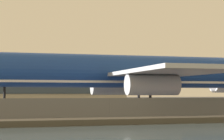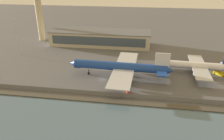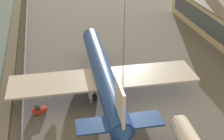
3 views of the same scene
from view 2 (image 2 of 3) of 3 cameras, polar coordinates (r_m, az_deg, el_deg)
name	(u,v)px [view 2 (image 2 of 3)]	position (r m, az deg, el deg)	size (l,w,h in m)	color
ground_plane	(103,79)	(113.36, -2.43, -2.47)	(500.00, 500.00, 0.00)	#565659
shoreline_seawall	(94,100)	(95.82, -4.72, -7.84)	(320.00, 3.00, 0.50)	#474238
perimeter_fence	(96,93)	(99.11, -4.16, -6.05)	(280.00, 0.10, 2.21)	slate
cargo_jet_blue	(121,67)	(113.38, 2.46, 0.73)	(54.41, 46.89, 14.97)	#193D93
passenger_jet_white	(197,66)	(126.62, 21.23, 1.06)	(40.89, 35.03, 11.95)	white
baggage_tug	(128,92)	(100.65, 4.25, -5.73)	(2.50, 3.54, 1.80)	red
ops_van	(218,73)	(130.73, 26.01, -0.66)	(5.28, 5.03, 2.48)	yellow
control_tower	(39,10)	(183.03, -18.62, 14.61)	(9.96, 9.96, 42.05)	#C6B793
terminal_building	(100,38)	(166.01, -3.03, 8.40)	(74.01, 20.62, 10.81)	#BCB299
apron_light_mast_apron_west	(17,34)	(156.51, -23.66, 8.53)	(3.20, 0.40, 24.76)	#A8A8AD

